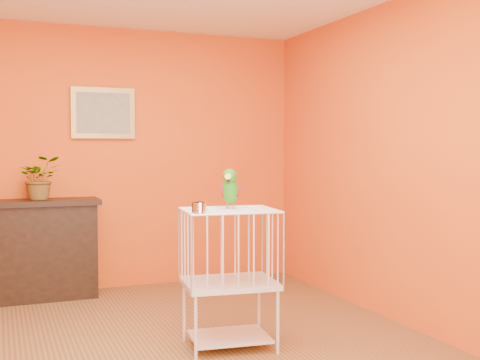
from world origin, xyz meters
name	(u,v)px	position (x,y,z in m)	size (l,w,h in m)	color
room_shell	(160,120)	(0.00, 0.00, 1.58)	(4.50, 4.50, 4.50)	#D85814
console_cabinet	(30,250)	(-0.71, 2.03, 0.46)	(1.25, 0.45, 0.93)	black
potted_plant	(40,183)	(-0.61, 2.08, 1.08)	(0.36, 0.40, 0.32)	#26722D
framed_picture	(103,113)	(0.00, 2.22, 1.75)	(0.62, 0.04, 0.50)	#A5813B
birdcage	(229,276)	(0.52, 0.09, 0.51)	(0.68, 0.56, 0.97)	silver
feed_cup	(199,207)	(0.25, -0.06, 1.01)	(0.10, 0.10, 0.07)	silver
parrot	(230,188)	(0.54, 0.15, 1.12)	(0.18, 0.24, 0.29)	#59544C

